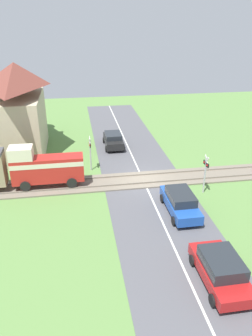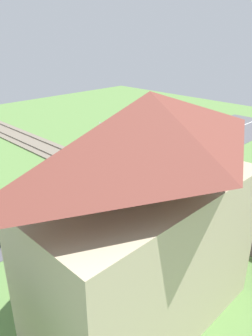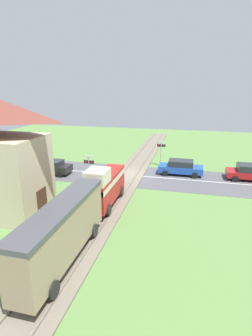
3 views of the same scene
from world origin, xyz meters
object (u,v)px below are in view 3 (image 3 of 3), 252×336
Objects in this scene: car_near_crossing at (181,167)px; car_behind_queue at (250,172)px; pedestrian_by_station at (58,210)px; crossing_signal_east_approach at (89,167)px; crossing_signal_west_approach at (161,149)px; train at (84,207)px; car_far_side at (52,167)px.

car_near_crossing is 1.04× the size of car_behind_queue.
pedestrian_by_station is (13.68, 11.62, 0.02)m from car_behind_queue.
crossing_signal_east_approach is at bearing -87.47° from pedestrian_by_station.
crossing_signal_east_approach reaches higher than car_near_crossing.
crossing_signal_west_approach reaches higher than car_behind_queue.
crossing_signal_west_approach reaches higher than pedestrian_by_station.
pedestrian_by_station is (7.27, 11.62, 0.01)m from car_near_crossing.
car_behind_queue is at bearing -131.51° from train.
train reaches higher than pedestrian_by_station.
crossing_signal_east_approach is at bearing -70.34° from train.
car_near_crossing is 13.71m from pedestrian_by_station.
pedestrian_by_station is (2.36, -1.16, -1.07)m from train.
car_far_side is 0.92× the size of car_behind_queue.
car_near_crossing is 1.46× the size of crossing_signal_east_approach.
car_far_side is at bearing -26.68° from crossing_signal_east_approach.
crossing_signal_east_approach reaches higher than car_far_side.
car_far_side is at bearing -58.63° from pedestrian_by_station.
train is 7.82m from crossing_signal_east_approach.
pedestrian_by_station is (4.99, 14.17, -1.11)m from crossing_signal_west_approach.
crossing_signal_east_approach is at bearing 56.54° from crossing_signal_west_approach.
car_far_side is 19.22m from car_behind_queue.
train is 17.11m from car_behind_queue.
car_far_side is (7.69, -9.91, -1.11)m from train.
car_behind_queue is 17.95m from pedestrian_by_station.
train is at bearing 109.66° from crossing_signal_east_approach.
pedestrian_by_station is at bearing 121.37° from car_far_side.
crossing_signal_east_approach reaches higher than car_behind_queue.
crossing_signal_east_approach is 1.69× the size of pedestrian_by_station.
crossing_signal_west_approach is 1.69× the size of pedestrian_by_station.
car_behind_queue is (-6.41, 0.00, -0.00)m from car_near_crossing.
car_behind_queue is 2.37× the size of pedestrian_by_station.
train is 7.42× the size of pedestrian_by_station.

